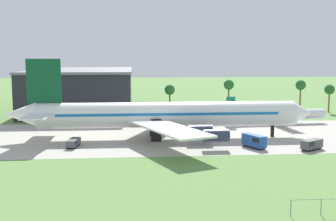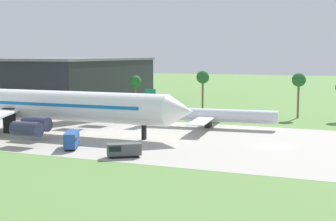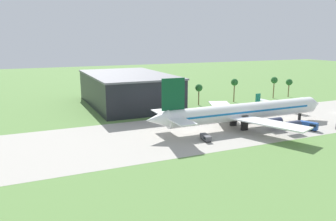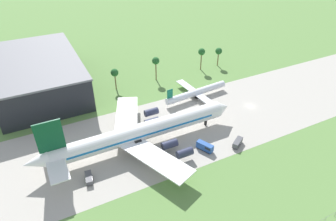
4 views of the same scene
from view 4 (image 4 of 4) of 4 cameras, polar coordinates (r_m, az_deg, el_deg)
The scene contains 9 objects.
ground_plane at distance 134.58m, azimuth 15.39°, elevation 0.81°, with size 600.00×600.00×0.00m, color #5B8442.
taxiway_strip at distance 134.57m, azimuth 15.39°, elevation 0.81°, with size 320.00×44.00×0.02m.
jet_airliner at distance 105.46m, azimuth -5.49°, elevation -4.19°, with size 75.95×54.23×19.67m.
regional_aircraft at distance 134.78m, azimuth 5.38°, elevation 3.43°, with size 31.27×28.22×8.52m.
baggage_tug at distance 98.81m, azimuth -14.83°, elevation -12.40°, with size 2.72×5.56×1.84m.
fuel_truck at distance 106.53m, azimuth 7.10°, elevation -6.87°, with size 4.40×6.44×2.98m.
catering_van at distance 110.69m, azimuth 13.08°, elevation -6.04°, with size 5.72×4.63×2.29m.
terminal_building at distance 151.12m, azimuth -23.47°, elevation 6.28°, with size 36.72×61.20×15.39m.
palm_tree_row at distance 151.30m, azimuth 1.34°, elevation 9.77°, with size 61.45×3.60×12.07m.
Camera 4 is at (-80.92, -81.23, 70.46)m, focal length 32.00 mm.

